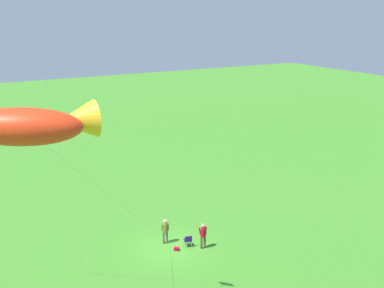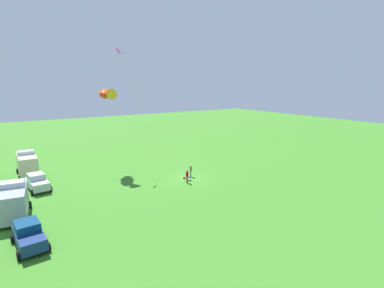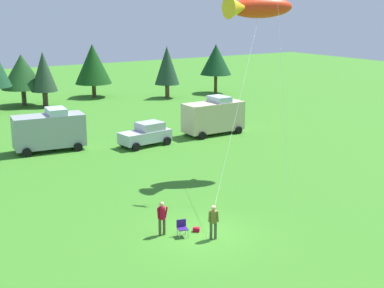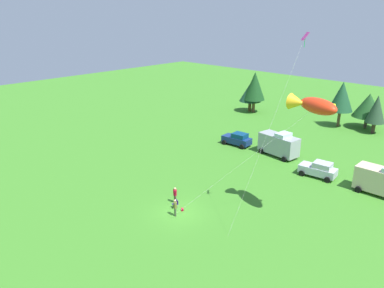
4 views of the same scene
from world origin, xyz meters
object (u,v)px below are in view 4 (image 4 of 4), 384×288
folding_chair (176,203)px  person_spectator (175,194)px  van_motorhome_grey (279,144)px  van_camper_beige (383,181)px  backpack_on_grass (182,209)px  person_kite_flyer (175,206)px  kite_diamond_rainbow (300,50)px  car_silver_compact (319,169)px  car_navy_hatch (237,139)px  kite_large_fish (313,105)px

folding_chair → person_spectator: (-0.77, 0.64, 0.53)m
van_motorhome_grey → van_camper_beige: same height
person_spectator → backpack_on_grass: (1.64, -0.59, -0.91)m
person_kite_flyer → kite_diamond_rainbow: (8.22, 5.92, 14.60)m
van_camper_beige → car_silver_compact: bearing=-177.1°
car_navy_hatch → car_silver_compact: bearing=-13.5°
van_motorhome_grey → car_silver_compact: van_motorhome_grey is taller
person_kite_flyer → kite_diamond_rainbow: kite_diamond_rainbow is taller
backpack_on_grass → van_motorhome_grey: 19.45m
car_navy_hatch → kite_large_fish: bearing=-40.4°
backpack_on_grass → folding_chair: bearing=-176.7°
person_kite_flyer → folding_chair: person_kite_flyer is taller
folding_chair → car_navy_hatch: (-6.73, 18.80, 0.46)m
person_kite_flyer → car_silver_compact: 18.74m
van_motorhome_grey → kite_diamond_rainbow: kite_diamond_rainbow is taller
car_silver_compact → kite_large_fish: bearing=-79.3°
person_kite_flyer → person_spectator: (-1.86, 1.76, 0.00)m
person_spectator → van_motorhome_grey: (0.50, 18.77, 0.62)m
person_kite_flyer → van_motorhome_grey: size_ratio=0.31×
person_kite_flyer → van_camper_beige: bearing=174.7°
folding_chair → person_kite_flyer: bearing=58.4°
folding_chair → backpack_on_grass: folding_chair is taller
person_spectator → kite_diamond_rainbow: 18.23m
person_spectator → kite_large_fish: (10.63, 6.29, 9.92)m
kite_diamond_rainbow → van_camper_beige: bearing=70.2°
car_navy_hatch → car_silver_compact: size_ratio=0.99×
person_kite_flyer → van_motorhome_grey: (-1.37, 20.53, 0.62)m
person_kite_flyer → person_spectator: same height
car_navy_hatch → van_camper_beige: size_ratio=0.80×
person_kite_flyer → car_navy_hatch: car_navy_hatch is taller
backpack_on_grass → car_navy_hatch: bearing=112.0°
person_spectator → van_camper_beige: size_ratio=0.32×
person_spectator → car_navy_hatch: (-5.96, 18.16, -0.07)m
car_navy_hatch → kite_diamond_rainbow: size_ratio=0.26×
car_navy_hatch → kite_large_fish: size_ratio=0.37×
folding_chair → car_navy_hatch: size_ratio=0.19×
backpack_on_grass → kite_large_fish: 15.67m
car_silver_compact → person_kite_flyer: bearing=-114.3°
person_kite_flyer → kite_diamond_rainbow: size_ratio=0.10×
kite_diamond_rainbow → person_spectator: bearing=-157.6°
van_motorhome_grey → kite_diamond_rainbow: size_ratio=0.33×
person_spectator → car_silver_compact: 17.78m
person_spectator → van_motorhome_grey: bearing=-167.3°
person_kite_flyer → backpack_on_grass: (-0.22, 1.18, -0.91)m
folding_chair → person_spectator: size_ratio=0.47×
folding_chair → backpack_on_grass: 0.95m
person_kite_flyer → car_silver_compact: (5.73, 17.84, -0.07)m
van_camper_beige → backpack_on_grass: bearing=-127.3°
van_camper_beige → kite_large_fish: 14.32m
folding_chair → kite_diamond_rainbow: 18.41m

